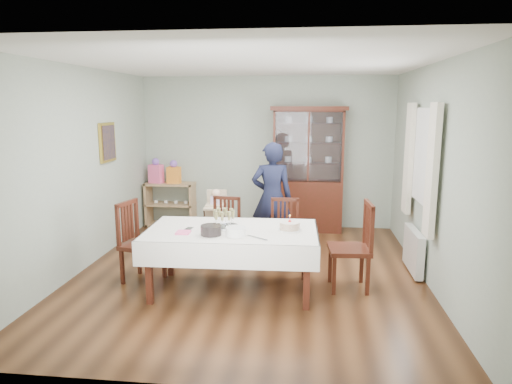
# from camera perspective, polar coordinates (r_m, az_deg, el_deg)

# --- Properties ---
(floor) EXTENTS (5.00, 5.00, 0.00)m
(floor) POSITION_cam_1_polar(r_m,az_deg,el_deg) (6.14, -0.85, -10.12)
(floor) COLOR #593319
(floor) RESTS_ON ground
(room_shell) EXTENTS (5.00, 5.00, 5.00)m
(room_shell) POSITION_cam_1_polar(r_m,az_deg,el_deg) (6.28, -0.28, 6.34)
(room_shell) COLOR #9EAA99
(room_shell) RESTS_ON floor
(dining_table) EXTENTS (2.03, 1.21, 0.76)m
(dining_table) POSITION_cam_1_polar(r_m,az_deg,el_deg) (5.48, -3.00, -8.46)
(dining_table) COLOR #441811
(dining_table) RESTS_ON floor
(china_cabinet) EXTENTS (1.30, 0.48, 2.18)m
(china_cabinet) POSITION_cam_1_polar(r_m,az_deg,el_deg) (8.02, 6.52, 3.07)
(china_cabinet) COLOR #441811
(china_cabinet) RESTS_ON floor
(sideboard) EXTENTS (0.90, 0.38, 0.80)m
(sideboard) POSITION_cam_1_polar(r_m,az_deg,el_deg) (8.54, -10.63, -1.51)
(sideboard) COLOR tan
(sideboard) RESTS_ON floor
(picture_frame) EXTENTS (0.04, 0.48, 0.58)m
(picture_frame) POSITION_cam_1_polar(r_m,az_deg,el_deg) (7.15, -18.08, 5.92)
(picture_frame) COLOR gold
(picture_frame) RESTS_ON room_shell
(window) EXTENTS (0.04, 1.02, 1.22)m
(window) POSITION_cam_1_polar(r_m,az_deg,el_deg) (6.20, 20.33, 4.18)
(window) COLOR white
(window) RESTS_ON room_shell
(curtain_left) EXTENTS (0.07, 0.30, 1.55)m
(curtain_left) POSITION_cam_1_polar(r_m,az_deg,el_deg) (5.60, 21.16, 2.46)
(curtain_left) COLOR silver
(curtain_left) RESTS_ON room_shell
(curtain_right) EXTENTS (0.07, 0.30, 1.55)m
(curtain_right) POSITION_cam_1_polar(r_m,az_deg,el_deg) (6.80, 18.56, 3.97)
(curtain_right) COLOR silver
(curtain_right) RESTS_ON room_shell
(radiator) EXTENTS (0.10, 0.80, 0.55)m
(radiator) POSITION_cam_1_polar(r_m,az_deg,el_deg) (6.44, 19.08, -6.90)
(radiator) COLOR white
(radiator) RESTS_ON floor
(chair_far_left) EXTENTS (0.46, 0.46, 0.92)m
(chair_far_left) POSITION_cam_1_polar(r_m,az_deg,el_deg) (6.45, -4.07, -6.52)
(chair_far_left) COLOR #441811
(chair_far_left) RESTS_ON floor
(chair_far_right) EXTENTS (0.42, 0.42, 0.91)m
(chair_far_right) POSITION_cam_1_polar(r_m,az_deg,el_deg) (6.40, 3.53, -6.68)
(chair_far_right) COLOR #441811
(chair_far_right) RESTS_ON floor
(chair_end_left) EXTENTS (0.55, 0.55, 1.01)m
(chair_end_left) POSITION_cam_1_polar(r_m,az_deg,el_deg) (5.98, -14.08, -7.96)
(chair_end_left) COLOR #441811
(chair_end_left) RESTS_ON floor
(chair_end_right) EXTENTS (0.51, 0.51, 1.07)m
(chair_end_right) POSITION_cam_1_polar(r_m,az_deg,el_deg) (5.68, 11.70, -8.72)
(chair_end_right) COLOR #441811
(chair_end_right) RESTS_ON floor
(woman) EXTENTS (0.65, 0.47, 1.67)m
(woman) POSITION_cam_1_polar(r_m,az_deg,el_deg) (6.83, 1.99, -0.69)
(woman) COLOR black
(woman) RESTS_ON floor
(high_chair) EXTENTS (0.44, 0.44, 0.93)m
(high_chair) POSITION_cam_1_polar(r_m,az_deg,el_deg) (7.10, -4.96, -4.16)
(high_chair) COLOR black
(high_chair) RESTS_ON floor
(champagne_tray) EXTENTS (0.36, 0.36, 0.22)m
(champagne_tray) POSITION_cam_1_polar(r_m,az_deg,el_deg) (5.44, -4.02, -3.76)
(champagne_tray) COLOR silver
(champagne_tray) RESTS_ON dining_table
(birthday_cake) EXTENTS (0.27, 0.27, 0.19)m
(birthday_cake) POSITION_cam_1_polar(r_m,az_deg,el_deg) (5.32, 4.23, -4.29)
(birthday_cake) COLOR white
(birthday_cake) RESTS_ON dining_table
(plate_stack_dark) EXTENTS (0.27, 0.27, 0.11)m
(plate_stack_dark) POSITION_cam_1_polar(r_m,az_deg,el_deg) (5.15, -5.64, -4.77)
(plate_stack_dark) COLOR black
(plate_stack_dark) RESTS_ON dining_table
(plate_stack_white) EXTENTS (0.29, 0.29, 0.10)m
(plate_stack_white) POSITION_cam_1_polar(r_m,az_deg,el_deg) (5.10, -2.53, -4.95)
(plate_stack_white) COLOR white
(plate_stack_white) RESTS_ON dining_table
(napkin_stack) EXTENTS (0.16, 0.16, 0.02)m
(napkin_stack) POSITION_cam_1_polar(r_m,az_deg,el_deg) (5.26, -9.09, -5.01)
(napkin_stack) COLOR #FF5D97
(napkin_stack) RESTS_ON dining_table
(cutlery) EXTENTS (0.12, 0.16, 0.01)m
(cutlery) POSITION_cam_1_polar(r_m,az_deg,el_deg) (5.44, -8.73, -4.54)
(cutlery) COLOR silver
(cutlery) RESTS_ON dining_table
(cake_knife) EXTENTS (0.25, 0.19, 0.01)m
(cake_knife) POSITION_cam_1_polar(r_m,az_deg,el_deg) (5.01, 0.18, -5.74)
(cake_knife) COLOR silver
(cake_knife) RESTS_ON dining_table
(gift_bag_pink) EXTENTS (0.28, 0.22, 0.45)m
(gift_bag_pink) POSITION_cam_1_polar(r_m,az_deg,el_deg) (8.49, -12.39, 2.47)
(gift_bag_pink) COLOR #FF5D97
(gift_bag_pink) RESTS_ON sideboard
(gift_bag_orange) EXTENTS (0.24, 0.18, 0.42)m
(gift_bag_orange) POSITION_cam_1_polar(r_m,az_deg,el_deg) (8.39, -10.23, 2.37)
(gift_bag_orange) COLOR orange
(gift_bag_orange) RESTS_ON sideboard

